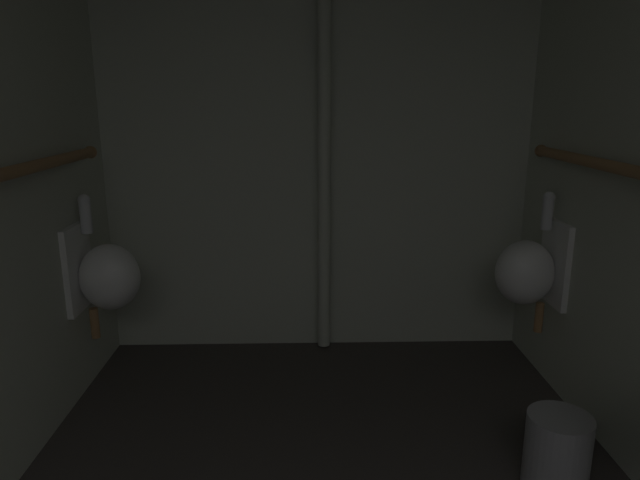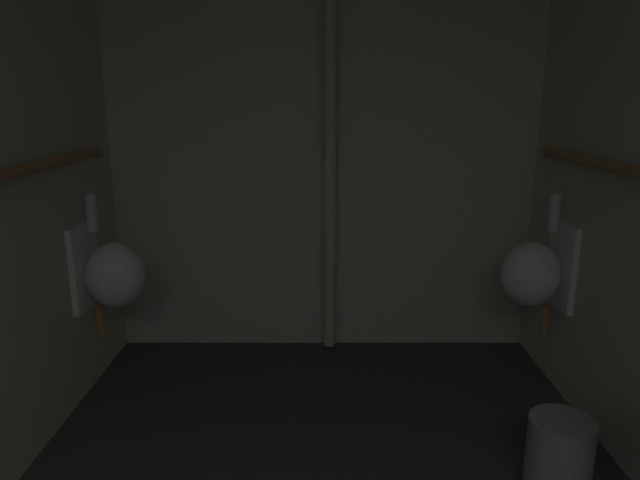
{
  "view_description": "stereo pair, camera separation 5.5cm",
  "coord_description": "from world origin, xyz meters",
  "px_view_note": "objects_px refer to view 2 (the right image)",
  "views": [
    {
      "loc": [
        -0.07,
        0.34,
        1.5
      ],
      "look_at": [
        -0.02,
        2.33,
        0.99
      ],
      "focal_mm": 31.75,
      "sensor_mm": 36.0,
      "label": 1
    },
    {
      "loc": [
        -0.02,
        0.34,
        1.5
      ],
      "look_at": [
        -0.02,
        2.33,
        0.99
      ],
      "focal_mm": 31.75,
      "sensor_mm": 36.0,
      "label": 2
    }
  ],
  "objects_px": {
    "urinal_left_mid": "(111,273)",
    "waste_bin": "(559,456)",
    "urinal_right_far": "(535,272)",
    "standpipe_back_wall": "(330,144)"
  },
  "relations": [
    {
      "from": "urinal_left_mid",
      "to": "waste_bin",
      "type": "bearing_deg",
      "value": -22.9
    },
    {
      "from": "urinal_right_far",
      "to": "waste_bin",
      "type": "height_order",
      "value": "urinal_right_far"
    },
    {
      "from": "urinal_right_far",
      "to": "standpipe_back_wall",
      "type": "relative_size",
      "value": 0.31
    },
    {
      "from": "urinal_left_mid",
      "to": "waste_bin",
      "type": "height_order",
      "value": "urinal_left_mid"
    },
    {
      "from": "standpipe_back_wall",
      "to": "waste_bin",
      "type": "bearing_deg",
      "value": -56.05
    },
    {
      "from": "urinal_left_mid",
      "to": "standpipe_back_wall",
      "type": "height_order",
      "value": "standpipe_back_wall"
    },
    {
      "from": "urinal_left_mid",
      "to": "urinal_right_far",
      "type": "xyz_separation_m",
      "value": [
        2.18,
        0.02,
        0.0
      ]
    },
    {
      "from": "urinal_right_far",
      "to": "waste_bin",
      "type": "relative_size",
      "value": 2.48
    },
    {
      "from": "urinal_left_mid",
      "to": "standpipe_back_wall",
      "type": "relative_size",
      "value": 0.31
    },
    {
      "from": "urinal_right_far",
      "to": "waste_bin",
      "type": "xyz_separation_m",
      "value": [
        -0.18,
        -0.86,
        -0.47
      ]
    }
  ]
}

